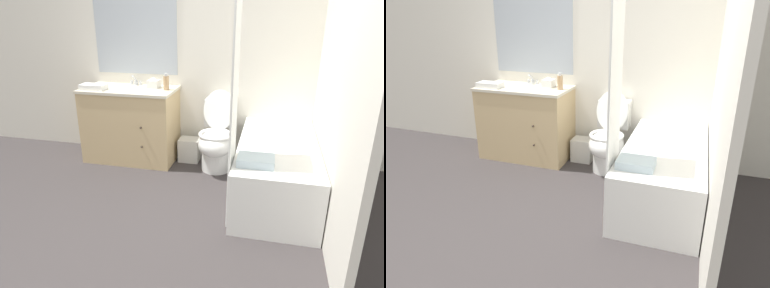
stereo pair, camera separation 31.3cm
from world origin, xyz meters
The scene contains 13 objects.
ground_plane centered at (0.00, 0.00, 0.00)m, with size 14.00×14.00×0.00m, color #383333.
wall_back centered at (-0.01, 1.76, 1.25)m, with size 8.00×0.06×2.50m.
wall_right centered at (1.30, 0.87, 1.25)m, with size 0.05×2.73×2.50m.
vanity_cabinet centered at (-0.75, 1.45, 0.43)m, with size 1.05×0.59×0.85m.
sink_faucet centered at (-0.75, 1.66, 0.88)m, with size 0.14×0.12×0.12m.
toilet centered at (0.27, 1.39, 0.35)m, with size 0.37×0.64×0.86m.
bathtub centered at (0.91, 0.96, 0.26)m, with size 0.71×1.55×0.52m.
shower_curtain centered at (0.54, 0.46, 0.99)m, with size 0.01×0.36×1.97m.
wastebasket centered at (-0.07, 1.54, 0.13)m, with size 0.23×0.20×0.27m.
tissue_box centered at (-0.49, 1.54, 0.89)m, with size 0.12×0.13×0.11m.
soap_dispenser centered at (-0.31, 1.46, 0.93)m, with size 0.06×0.06×0.18m.
hand_towel_folded centered at (-1.09, 1.29, 0.87)m, with size 0.28×0.16×0.06m.
bath_towel_folded centered at (0.73, 0.44, 0.55)m, with size 0.29×0.21×0.06m.
Camera 2 is at (1.12, -1.98, 1.64)m, focal length 32.00 mm.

